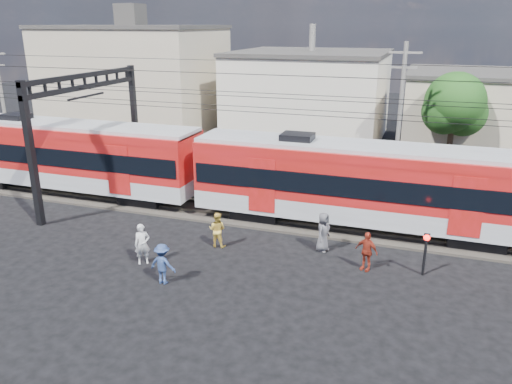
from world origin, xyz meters
TOP-DOWN VIEW (x-y plane):
  - ground at (0.00, 0.00)m, footprint 120.00×120.00m
  - track_bed at (0.00, 8.00)m, footprint 70.00×3.40m
  - rail_near at (0.00, 7.25)m, footprint 70.00×0.12m
  - rail_far at (0.00, 8.75)m, footprint 70.00×0.12m
  - commuter_train at (5.17, 8.00)m, footprint 50.30×3.08m
  - catenary at (-8.65, 8.00)m, footprint 70.00×9.30m
  - building_west at (-17.00, 24.00)m, footprint 14.28×10.20m
  - building_midwest at (-2.00, 27.00)m, footprint 12.24×12.24m
  - utility_pole_mid at (6.00, 15.00)m, footprint 1.80×0.24m
  - utility_pole_west at (-22.00, 14.00)m, footprint 1.80×0.24m
  - tree_near at (9.19, 18.09)m, footprint 3.82×3.64m
  - pedestrian_a at (-3.01, 1.48)m, footprint 0.75×0.70m
  - pedestrian_b at (-0.76, 4.00)m, footprint 0.78×0.61m
  - pedestrian_c at (-1.40, 0.27)m, footprint 1.06×0.64m
  - pedestrian_d at (5.75, 3.87)m, footprint 1.04×0.71m
  - pedestrian_e at (3.75, 5.07)m, footprint 0.74×0.96m
  - crossing_signal at (7.96, 4.16)m, footprint 0.26×0.26m

SIDE VIEW (x-z plane):
  - ground at x=0.00m, z-range 0.00..0.00m
  - track_bed at x=0.00m, z-range 0.00..0.12m
  - rail_near at x=0.00m, z-range 0.12..0.24m
  - rail_far at x=0.00m, z-range 0.12..0.24m
  - pedestrian_b at x=-0.76m, z-range 0.00..1.59m
  - pedestrian_c at x=-1.40m, z-range 0.00..1.61m
  - pedestrian_d at x=5.75m, z-range 0.00..1.64m
  - pedestrian_a at x=-3.01m, z-range 0.00..1.72m
  - pedestrian_e at x=3.75m, z-range 0.00..1.75m
  - crossing_signal at x=7.96m, z-range 0.34..2.12m
  - commuter_train at x=5.17m, z-range 0.31..4.49m
  - building_midwest at x=-2.00m, z-range 0.01..7.31m
  - utility_pole_west at x=-22.00m, z-range 0.28..8.28m
  - utility_pole_mid at x=6.00m, z-range 0.28..8.78m
  - building_west at x=-17.00m, z-range 0.01..9.31m
  - tree_near at x=9.19m, z-range 1.30..8.02m
  - catenary at x=-8.65m, z-range 1.38..8.89m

